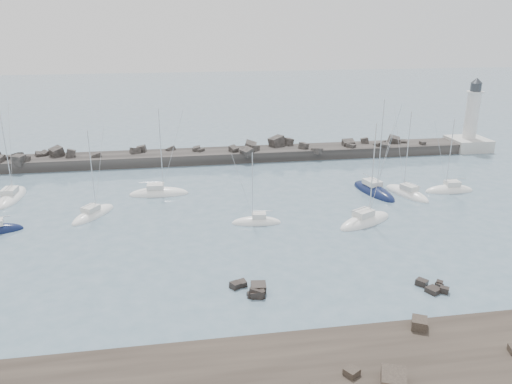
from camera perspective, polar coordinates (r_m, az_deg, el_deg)
ground at (r=56.02m, az=1.41°, el=-6.55°), size 400.00×400.00×0.00m
rock_shelf at (r=37.93m, az=7.80°, el=-20.82°), size 140.00×12.12×1.92m
rock_cluster_near at (r=47.53m, az=-0.22°, el=-11.33°), size 3.44×3.47×1.59m
rock_cluster_far at (r=51.04m, az=19.40°, el=-10.41°), size 2.94×2.95×1.20m
breakwater at (r=90.84m, az=-7.99°, el=3.65°), size 115.00×7.37×5.20m
lighthouse at (r=106.35m, az=23.19°, el=6.10°), size 7.00×7.00×14.60m
sailboat_1 at (r=79.40m, az=-26.12°, el=-0.58°), size 3.23×9.16×14.27m
sailboat_3 at (r=68.51m, az=-18.09°, el=-2.50°), size 6.07×7.73×12.09m
sailboat_4 at (r=74.26m, az=-11.05°, el=-0.20°), size 8.70×2.98×13.62m
sailboat_5 at (r=62.74m, az=0.07°, el=-3.49°), size 6.41×2.62×10.03m
sailboat_6 at (r=64.37m, az=12.35°, el=-3.34°), size 8.83×6.30×13.71m
sailboat_7 at (r=75.80m, az=13.29°, el=0.04°), size 4.99×9.90×14.99m
sailboat_8 at (r=79.58m, az=21.21°, el=0.15°), size 7.49×2.63×11.88m
sailboat_9 at (r=76.09m, az=16.84°, el=-0.21°), size 5.21×8.64×13.12m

